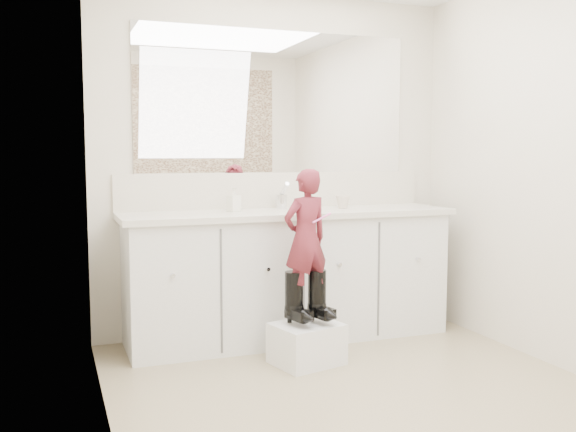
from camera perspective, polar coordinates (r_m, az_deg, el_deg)
name	(u,v)px	position (r m, az deg, el deg)	size (l,w,h in m)	color
floor	(372,401)	(3.48, 7.44, -16.00)	(3.00, 3.00, 0.00)	#8A7C5A
wall_back	(275,164)	(4.62, -1.15, 4.63)	(2.60, 2.60, 0.00)	beige
wall_left	(105,172)	(2.86, -15.92, 3.78)	(3.00, 3.00, 0.00)	beige
vanity_cabinet	(289,277)	(4.44, 0.06, -5.48)	(2.20, 0.55, 0.85)	silver
countertop	(289,213)	(4.36, 0.13, 0.23)	(2.28, 0.58, 0.04)	beige
backsplash	(276,190)	(4.61, -1.08, 2.32)	(2.28, 0.03, 0.25)	beige
mirror	(276,102)	(4.62, -1.11, 10.09)	(2.00, 0.02, 1.00)	white
faucet	(281,202)	(4.51, -0.61, 1.30)	(0.08, 0.08, 0.10)	silver
cup	(343,202)	(4.55, 4.89, 1.29)	(0.10, 0.10, 0.09)	beige
soap_bottle	(234,199)	(4.30, -4.86, 1.48)	(0.07, 0.08, 0.16)	white
step_stool	(307,344)	(3.98, 1.67, -11.28)	(0.39, 0.32, 0.25)	white
boot_left	(294,298)	(3.90, 0.55, -7.30)	(0.12, 0.22, 0.32)	black
boot_right	(317,296)	(3.95, 2.59, -7.12)	(0.12, 0.22, 0.32)	black
toddler	(306,239)	(3.86, 1.59, -2.02)	(0.31, 0.20, 0.84)	#A93447
toothbrush	(322,218)	(3.80, 3.03, -0.17)	(0.01, 0.01, 0.14)	#FA61B8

